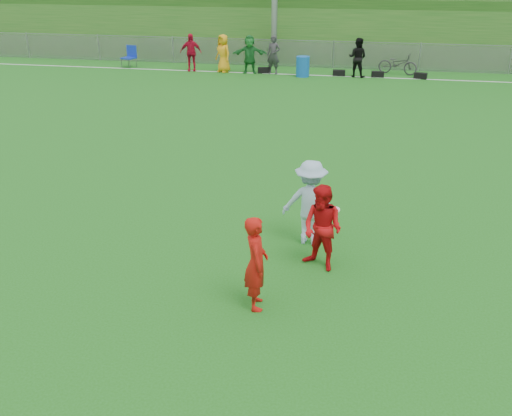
% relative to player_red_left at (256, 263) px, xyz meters
% --- Properties ---
extents(ground, '(120.00, 120.00, 0.00)m').
position_rel_player_red_left_xyz_m(ground, '(-0.26, 0.75, -0.75)').
color(ground, '#1E6114').
rests_on(ground, ground).
extents(sideline_far, '(60.00, 0.10, 0.01)m').
position_rel_player_red_left_xyz_m(sideline_far, '(-0.26, 18.75, -0.74)').
color(sideline_far, white).
rests_on(sideline_far, ground).
extents(fence, '(58.00, 0.06, 1.30)m').
position_rel_player_red_left_xyz_m(fence, '(-0.26, 20.75, -0.10)').
color(fence, gray).
rests_on(fence, ground).
extents(berm, '(120.00, 18.00, 3.00)m').
position_rel_player_red_left_xyz_m(berm, '(-0.26, 31.75, 0.75)').
color(berm, '#1A5517').
rests_on(berm, ground).
extents(spectator_row, '(8.66, 0.91, 1.69)m').
position_rel_player_red_left_xyz_m(spectator_row, '(-3.46, 18.75, 0.10)').
color(spectator_row, '#B80C28').
rests_on(spectator_row, ground).
extents(gear_bags, '(7.59, 0.40, 0.26)m').
position_rel_player_red_left_xyz_m(gear_bags, '(0.61, 18.85, -0.62)').
color(gear_bags, black).
rests_on(gear_bags, ground).
extents(player_red_left, '(0.48, 0.62, 1.50)m').
position_rel_player_red_left_xyz_m(player_red_left, '(0.00, 0.00, 0.00)').
color(player_red_left, '#B6130C').
rests_on(player_red_left, ground).
extents(player_red_center, '(0.92, 0.86, 1.51)m').
position_rel_player_red_left_xyz_m(player_red_center, '(0.87, 1.37, 0.00)').
color(player_red_center, red).
rests_on(player_red_center, ground).
extents(player_blue, '(1.06, 0.63, 1.61)m').
position_rel_player_red_left_xyz_m(player_blue, '(0.57, 2.29, 0.06)').
color(player_blue, '#9CC0D8').
rests_on(player_blue, ground).
extents(frisbee, '(0.27, 0.27, 0.02)m').
position_rel_player_red_left_xyz_m(frisbee, '(1.00, 1.58, 0.27)').
color(frisbee, silver).
rests_on(frisbee, ground).
extents(recycling_bin, '(0.78, 0.78, 0.88)m').
position_rel_player_red_left_xyz_m(recycling_bin, '(-1.44, 18.37, -0.31)').
color(recycling_bin, blue).
rests_on(recycling_bin, ground).
extents(camp_chair, '(0.71, 0.71, 1.02)m').
position_rel_player_red_left_xyz_m(camp_chair, '(-9.93, 19.04, -0.45)').
color(camp_chair, '#102CB2').
rests_on(camp_chair, ground).
extents(bicycle, '(1.87, 1.09, 0.93)m').
position_rel_player_red_left_xyz_m(bicycle, '(2.74, 19.75, -0.28)').
color(bicycle, '#302F32').
rests_on(bicycle, ground).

